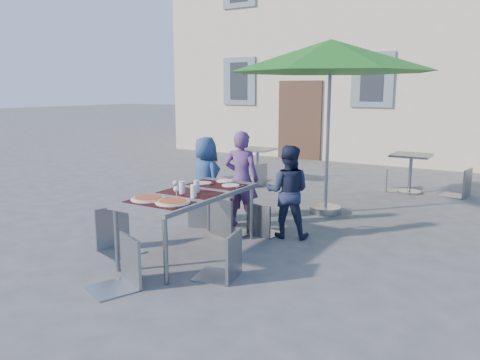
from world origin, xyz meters
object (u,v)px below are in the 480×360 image
Objects in this scene: pizza_near_right at (173,202)px; chair_2 at (263,200)px; cafe_table_1 at (411,166)px; bg_chair_l_1 at (392,166)px; child_1 at (242,179)px; chair_1 at (227,193)px; pizza_near_left at (148,198)px; bg_chair_r_1 at (463,165)px; bg_chair_l_0 at (213,156)px; chair_3 at (115,203)px; chair_4 at (225,227)px; cafe_table_0 at (258,159)px; child_0 at (206,179)px; patio_umbrella at (331,57)px; chair_0 at (205,185)px; bg_chair_r_0 at (257,161)px; dining_table at (190,197)px; chair_5 at (119,233)px; child_2 at (288,192)px.

chair_2 is (0.23, 1.59, -0.28)m from pizza_near_right.
bg_chair_l_1 reaches higher than cafe_table_1.
child_1 is 0.49m from chair_1.
bg_chair_r_1 reaches higher than pizza_near_left.
pizza_near_right is 0.42× the size of bg_chair_l_0.
child_1 reaches higher than cafe_table_1.
bg_chair_l_0 is at bearing 119.78° from pizza_near_right.
chair_3 reaches higher than chair_4.
cafe_table_0 is 0.94× the size of cafe_table_1.
child_0 is 2.63m from patio_umbrella.
patio_umbrella is (0.31, 1.55, 1.94)m from chair_2.
chair_2 is at bearing 2.18° from chair_0.
chair_1 is 0.98× the size of bg_chair_r_1.
pizza_near_left is 0.13× the size of patio_umbrella.
bg_chair_r_0 reaches higher than chair_2.
chair_1 is 4.83m from bg_chair_r_1.
patio_umbrella reaches higher than bg_chair_l_1.
chair_1 is at bearing 169.55° from child_0.
chair_0 is 1.94m from chair_4.
dining_table is 1.46× the size of child_0.
chair_1 is at bearing -53.10° from bg_chair_l_0.
bg_chair_l_0 is at bearing 133.36° from chair_2.
child_0 reaches higher than bg_chair_r_1.
pizza_near_right is 0.38× the size of chair_1.
chair_2 is 1.21× the size of cafe_table_0.
pizza_near_left is 0.38× the size of chair_3.
bg_chair_r_1 reaches higher than bg_chair_r_0.
chair_0 is 1.05× the size of chair_5.
cafe_table_0 is (-2.25, 3.23, -0.15)m from child_2.
chair_4 is at bearing -48.57° from chair_0.
bg_chair_l_1 is (1.27, 3.59, -0.20)m from child_1.
cafe_table_1 is (1.14, 3.81, 0.02)m from chair_2.
chair_1 is 3.34m from bg_chair_r_0.
pizza_near_left reaches higher than cafe_table_0.
chair_4 reaches higher than bg_chair_l_1.
chair_2 is 0.84× the size of bg_chair_r_1.
chair_0 is 2.99m from bg_chair_r_0.
pizza_near_left is at bearing -105.42° from patio_umbrella.
pizza_near_left is 0.40× the size of chair_5.
bg_chair_l_0 is (-2.67, 4.66, -0.25)m from pizza_near_right.
bg_chair_l_1 is at bearing 77.96° from patio_umbrella.
bg_chair_l_1 is at bearing 78.33° from chair_2.
pizza_near_right is at bearing -70.89° from cafe_table_0.
pizza_near_left is 1.94m from child_2.
chair_3 is (-0.77, -1.69, -0.10)m from child_1.
dining_table is 3.22m from patio_umbrella.
cafe_table_1 is (0.83, 2.26, -1.92)m from patio_umbrella.
dining_table is at bearing 142.42° from child_0.
child_0 is (-0.86, 1.82, -0.14)m from pizza_near_right.
pizza_near_left is 0.41× the size of chair_4.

